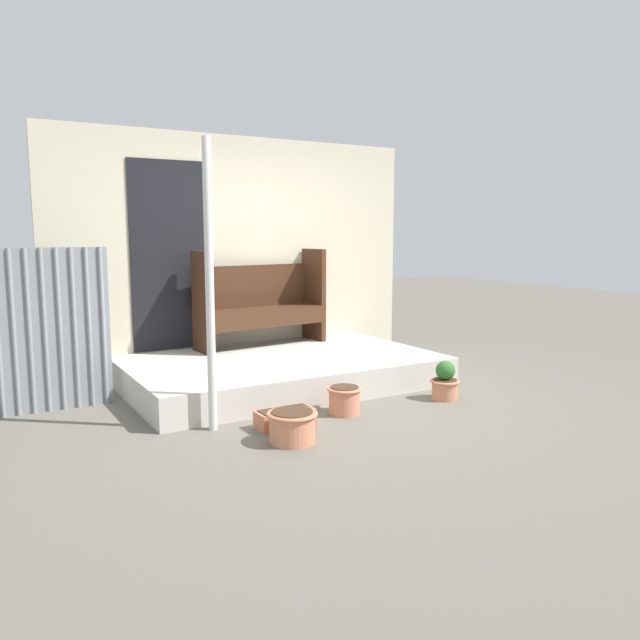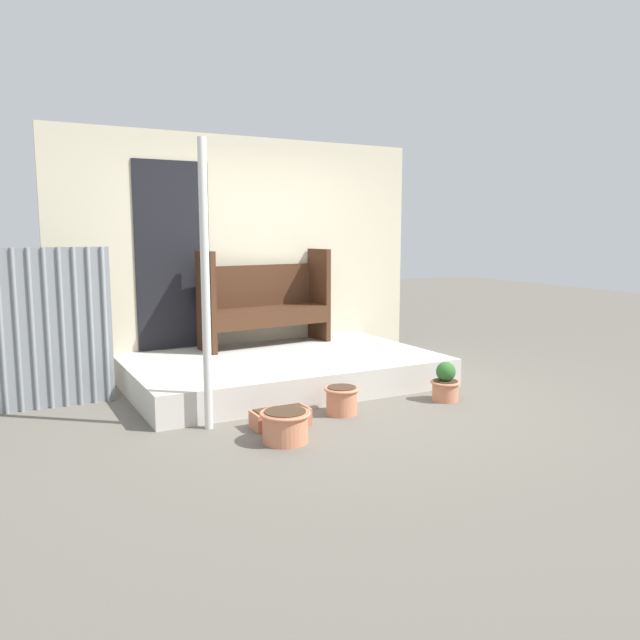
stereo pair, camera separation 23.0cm
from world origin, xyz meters
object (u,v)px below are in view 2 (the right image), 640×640
object	(u,v)px
bench	(264,299)
planter_box_rect	(281,418)
flower_pot_middle	(342,399)
support_post	(205,287)
flower_pot_right	(445,384)
flower_pot_left	(285,425)

from	to	relation	value
bench	planter_box_rect	world-z (taller)	bench
flower_pot_middle	planter_box_rect	distance (m)	0.61
support_post	flower_pot_middle	world-z (taller)	support_post
bench	flower_pot_middle	distance (m)	2.04
bench	flower_pot_right	bearing A→B (deg)	-70.19
flower_pot_middle	bench	bearing A→B (deg)	86.66
flower_pot_right	planter_box_rect	distance (m)	1.67
bench	flower_pot_middle	size ratio (longest dim) A/B	4.98
support_post	flower_pot_left	world-z (taller)	support_post
support_post	bench	size ratio (longest dim) A/B	1.48
bench	planter_box_rect	size ratio (longest dim) A/B	3.24
flower_pot_left	bench	bearing A→B (deg)	70.24
flower_pot_middle	flower_pot_right	size ratio (longest dim) A/B	0.84
bench	flower_pot_right	distance (m)	2.31
bench	flower_pot_right	world-z (taller)	bench
flower_pot_right	support_post	bearing A→B (deg)	173.73
flower_pot_right	bench	bearing A→B (deg)	115.49
support_post	flower_pot_middle	distance (m)	1.51
bench	flower_pot_middle	world-z (taller)	bench
flower_pot_left	planter_box_rect	xyz separation A→B (m)	(0.12, 0.36, -0.06)
support_post	flower_pot_right	size ratio (longest dim) A/B	6.19
flower_pot_right	planter_box_rect	xyz separation A→B (m)	(-1.67, 0.01, -0.09)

